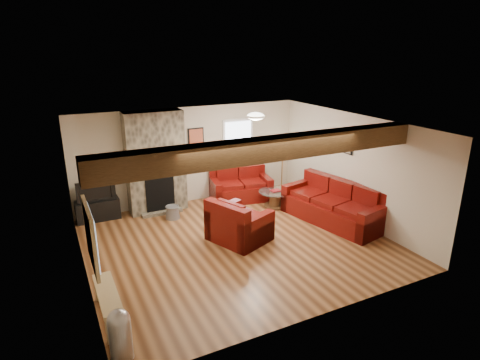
% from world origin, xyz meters
% --- Properties ---
extents(room, '(8.00, 8.00, 8.00)m').
position_xyz_m(room, '(0.00, 0.00, 1.25)').
color(room, '#583017').
rests_on(room, ground).
extents(floor, '(6.00, 6.00, 0.00)m').
position_xyz_m(floor, '(0.00, 0.00, 0.00)').
color(floor, '#583017').
rests_on(floor, ground).
extents(oak_beam, '(6.00, 0.36, 0.38)m').
position_xyz_m(oak_beam, '(0.00, -1.25, 2.31)').
color(oak_beam, black).
rests_on(oak_beam, room).
extents(chimney_breast, '(1.40, 0.67, 2.50)m').
position_xyz_m(chimney_breast, '(-1.00, 2.49, 1.22)').
color(chimney_breast, '#37332B').
rests_on(chimney_breast, floor).
extents(back_window, '(0.90, 0.08, 1.10)m').
position_xyz_m(back_window, '(1.35, 2.71, 1.55)').
color(back_window, white).
rests_on(back_window, room).
extents(hatch_window, '(0.08, 1.00, 0.90)m').
position_xyz_m(hatch_window, '(-2.96, -1.50, 1.45)').
color(hatch_window, tan).
rests_on(hatch_window, room).
extents(ceiling_dome, '(0.40, 0.40, 0.18)m').
position_xyz_m(ceiling_dome, '(0.90, 0.90, 2.44)').
color(ceiling_dome, silver).
rests_on(ceiling_dome, room).
extents(artwork_back, '(0.42, 0.06, 0.52)m').
position_xyz_m(artwork_back, '(0.15, 2.71, 1.70)').
color(artwork_back, black).
rests_on(artwork_back, room).
extents(artwork_right, '(0.06, 0.55, 0.42)m').
position_xyz_m(artwork_right, '(2.96, 0.30, 1.75)').
color(artwork_right, black).
rests_on(artwork_right, room).
extents(sofa_three, '(1.49, 2.59, 0.94)m').
position_xyz_m(sofa_three, '(2.48, -0.03, 0.47)').
color(sofa_three, '#450408').
rests_on(sofa_three, floor).
extents(loveseat, '(1.70, 1.16, 0.84)m').
position_xyz_m(loveseat, '(1.19, 2.23, 0.42)').
color(loveseat, '#450408').
rests_on(loveseat, floor).
extents(armchair_red, '(1.34, 1.42, 0.92)m').
position_xyz_m(armchair_red, '(0.10, 0.10, 0.46)').
color(armchair_red, '#450408').
rests_on(armchair_red, floor).
extents(coffee_table, '(0.86, 0.86, 0.45)m').
position_xyz_m(coffee_table, '(1.76, 1.37, 0.21)').
color(coffee_table, '#422A15').
rests_on(coffee_table, floor).
extents(tv_cabinet, '(0.99, 0.40, 0.50)m').
position_xyz_m(tv_cabinet, '(-2.45, 2.53, 0.25)').
color(tv_cabinet, black).
rests_on(tv_cabinet, floor).
extents(television, '(0.87, 0.11, 0.50)m').
position_xyz_m(television, '(-2.45, 2.53, 0.75)').
color(television, black).
rests_on(television, tv_cabinet).
extents(floor_lamp, '(0.41, 0.41, 1.60)m').
position_xyz_m(floor_lamp, '(2.52, 2.27, 1.37)').
color(floor_lamp, tan).
rests_on(floor_lamp, floor).
extents(pine_bench, '(0.28, 1.21, 0.45)m').
position_xyz_m(pine_bench, '(-2.83, -1.40, 0.23)').
color(pine_bench, tan).
rests_on(pine_bench, floor).
extents(pedal_bin, '(0.35, 0.35, 0.74)m').
position_xyz_m(pedal_bin, '(-2.82, -2.31, 0.37)').
color(pedal_bin, '#AFAFB4').
rests_on(pedal_bin, floor).
extents(coal_bucket, '(0.34, 0.34, 0.32)m').
position_xyz_m(coal_bucket, '(-0.84, 1.81, 0.16)').
color(coal_bucket, gray).
rests_on(coal_bucket, floor).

